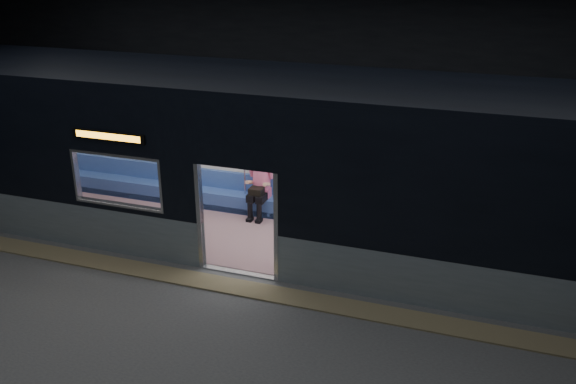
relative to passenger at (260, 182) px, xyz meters
The scene contains 7 objects.
station_floor 3.68m from the passenger, 81.24° to the right, with size 24.00×14.00×0.01m, color #47494C.
station_envelope 4.59m from the passenger, 81.24° to the right, with size 24.00×14.00×5.00m.
tactile_strip 3.15m from the passenger, 79.66° to the right, with size 22.80×0.50×0.03m, color #8C7F59.
metro_car 1.55m from the passenger, 61.47° to the right, with size 18.00×3.04×3.35m.
passenger is the anchor object (origin of this frame).
handbag 0.26m from the passenger, 91.33° to the right, with size 0.29×0.25×0.15m, color black.
transit_map 2.56m from the passenger, ahead, with size 1.00×0.03×0.65m, color white.
Camera 1 is at (4.02, -7.91, 5.56)m, focal length 38.00 mm.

